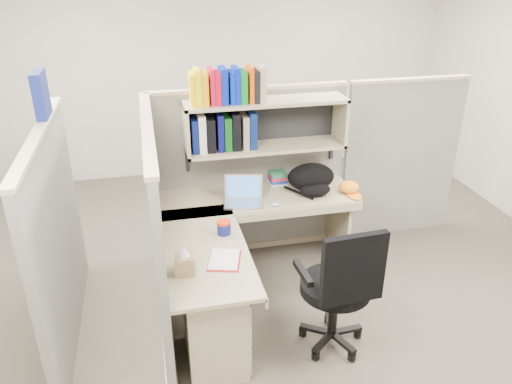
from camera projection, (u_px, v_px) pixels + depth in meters
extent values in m
plane|color=#3D392F|center=(272.00, 301.00, 4.24)|extent=(6.00, 6.00, 0.00)
plane|color=#A8A398|center=(215.00, 70.00, 6.30)|extent=(6.00, 0.00, 6.00)
cube|color=#5D5D59|center=(250.00, 174.00, 4.69)|extent=(1.80, 0.06, 1.60)
cube|color=tan|center=(249.00, 88.00, 4.34)|extent=(1.80, 0.08, 0.03)
cube|color=#5D5D59|center=(157.00, 231.00, 3.72)|extent=(0.06, 1.80, 1.60)
cube|color=tan|center=(147.00, 127.00, 3.37)|extent=(0.08, 1.80, 0.03)
cube|color=#5D5D59|center=(59.00, 242.00, 3.58)|extent=(0.06, 1.80, 1.60)
cube|color=#5D5D59|center=(401.00, 161.00, 5.00)|extent=(1.20, 0.06, 1.60)
cube|color=navy|center=(41.00, 94.00, 3.46)|extent=(0.07, 0.27, 0.32)
cube|color=white|center=(156.00, 174.00, 3.69)|extent=(0.00, 0.21, 0.28)
cube|color=tan|center=(266.00, 101.00, 4.22)|extent=(1.40, 0.34, 0.03)
cube|color=tan|center=(265.00, 147.00, 4.39)|extent=(1.40, 0.34, 0.03)
cube|color=tan|center=(186.00, 130.00, 4.17)|extent=(0.03, 0.34, 0.44)
cube|color=tan|center=(340.00, 119.00, 4.44)|extent=(0.03, 0.34, 0.44)
cube|color=black|center=(261.00, 119.00, 4.44)|extent=(1.38, 0.01, 0.41)
cube|color=#EFC205|center=(192.00, 89.00, 4.01)|extent=(0.03, 0.20, 0.26)
cube|color=#E8E804|center=(197.00, 87.00, 4.01)|extent=(0.05, 0.20, 0.29)
cube|color=#F09D05|center=(204.00, 88.00, 4.03)|extent=(0.06, 0.20, 0.26)
cube|color=#B9072F|center=(211.00, 86.00, 4.04)|extent=(0.04, 0.20, 0.29)
cube|color=#B30720|center=(217.00, 88.00, 4.05)|extent=(0.05, 0.20, 0.26)
cube|color=#041C94|center=(223.00, 85.00, 4.06)|extent=(0.06, 0.20, 0.29)
cube|color=#0522A9|center=(231.00, 87.00, 4.08)|extent=(0.04, 0.20, 0.26)
cube|color=#051BA4|center=(236.00, 85.00, 4.08)|extent=(0.04, 0.20, 0.29)
cube|color=#086E20|center=(242.00, 86.00, 4.09)|extent=(0.06, 0.20, 0.26)
cube|color=#E44505|center=(250.00, 84.00, 4.10)|extent=(0.04, 0.20, 0.29)
cube|color=black|center=(255.00, 86.00, 4.12)|extent=(0.05, 0.20, 0.26)
cube|color=#A08D7B|center=(261.00, 83.00, 4.12)|extent=(0.06, 0.20, 0.29)
cube|color=#07114A|center=(194.00, 134.00, 4.22)|extent=(0.05, 0.24, 0.29)
cube|color=silver|center=(201.00, 132.00, 4.22)|extent=(0.06, 0.24, 0.32)
cube|color=black|center=(210.00, 133.00, 4.24)|extent=(0.07, 0.24, 0.29)
cube|color=#060845|center=(219.00, 131.00, 4.25)|extent=(0.05, 0.24, 0.32)
cube|color=#094110|center=(226.00, 132.00, 4.27)|extent=(0.06, 0.24, 0.29)
cube|color=black|center=(235.00, 130.00, 4.28)|extent=(0.07, 0.24, 0.32)
cube|color=gray|center=(244.00, 131.00, 4.30)|extent=(0.05, 0.24, 0.29)
cube|color=#07194E|center=(251.00, 128.00, 4.31)|extent=(0.06, 0.24, 0.32)
cube|color=tan|center=(258.00, 197.00, 4.44)|extent=(1.74, 0.60, 0.03)
cube|color=tan|center=(205.00, 250.00, 3.65)|extent=(0.60, 1.34, 0.03)
cube|color=tan|center=(266.00, 216.00, 4.19)|extent=(1.74, 0.02, 0.07)
cube|color=tan|center=(245.00, 249.00, 3.72)|extent=(0.02, 1.34, 0.07)
cube|color=tan|center=(214.00, 321.00, 3.50)|extent=(0.40, 0.55, 0.68)
cube|color=tan|center=(243.00, 294.00, 3.46)|extent=(0.02, 0.50, 0.16)
cube|color=tan|center=(243.00, 315.00, 3.53)|extent=(0.02, 0.50, 0.16)
cube|color=tan|center=(244.00, 339.00, 3.63)|extent=(0.02, 0.50, 0.22)
cube|color=#B2B2B7|center=(245.00, 294.00, 3.46)|extent=(0.01, 0.12, 0.01)
cube|color=tan|center=(338.00, 222.00, 4.78)|extent=(0.03, 0.55, 0.70)
cylinder|color=navy|center=(224.00, 228.00, 3.81)|extent=(0.10, 0.10, 0.09)
cylinder|color=red|center=(224.00, 222.00, 3.79)|extent=(0.11, 0.11, 0.02)
ellipsoid|color=#9CB8DD|center=(275.00, 204.00, 4.25)|extent=(0.09, 0.08, 0.03)
cylinder|color=silver|center=(250.00, 183.00, 4.56)|extent=(0.08, 0.08, 0.09)
cylinder|color=black|center=(335.00, 287.00, 3.57)|extent=(0.51, 0.51, 0.08)
cube|color=black|center=(353.00, 269.00, 3.23)|extent=(0.45, 0.08, 0.51)
cylinder|color=black|center=(333.00, 310.00, 3.66)|extent=(0.07, 0.07, 0.44)
cylinder|color=black|center=(331.00, 337.00, 3.77)|extent=(0.49, 0.49, 0.11)
cube|color=black|center=(303.00, 273.00, 3.43)|extent=(0.06, 0.29, 0.04)
cube|color=black|center=(370.00, 261.00, 3.56)|extent=(0.06, 0.29, 0.04)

